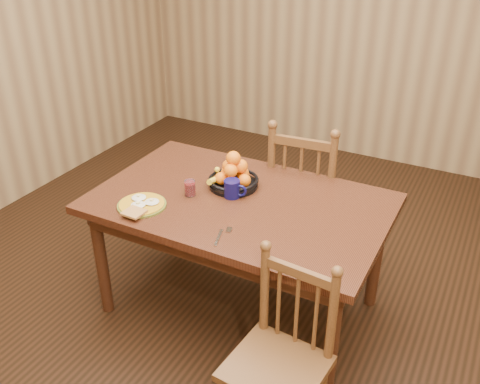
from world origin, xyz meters
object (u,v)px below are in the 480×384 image
at_px(breakfast_plate, 141,205).
at_px(coffee_mug, 233,189).
at_px(chair_far, 306,196).
at_px(dining_table, 240,213).
at_px(fruit_bowl, 233,176).
at_px(chair_near, 280,359).

distance_m(breakfast_plate, coffee_mug, 0.50).
height_order(chair_far, breakfast_plate, chair_far).
distance_m(dining_table, coffee_mug, 0.15).
height_order(coffee_mug, fruit_bowl, fruit_bowl).
bearing_deg(fruit_bowl, chair_far, 63.19).
xyz_separation_m(chair_near, fruit_bowl, (-0.66, 0.80, 0.38)).
distance_m(chair_near, coffee_mug, 0.99).
relative_size(dining_table, chair_near, 1.79).
distance_m(dining_table, chair_far, 0.67).
bearing_deg(dining_table, breakfast_plate, -144.53).
relative_size(dining_table, breakfast_plate, 5.53).
xyz_separation_m(dining_table, breakfast_plate, (-0.43, -0.31, 0.10)).
bearing_deg(chair_far, chair_near, 101.85).
height_order(chair_near, fruit_bowl, fruit_bowl).
bearing_deg(dining_table, fruit_bowl, 131.22).
bearing_deg(dining_table, chair_far, 76.75).
distance_m(chair_far, fruit_bowl, 0.66).
bearing_deg(coffee_mug, breakfast_plate, -139.85).
relative_size(chair_far, chair_near, 1.14).
distance_m(dining_table, chair_near, 0.90).
bearing_deg(dining_table, coffee_mug, 165.90).
distance_m(breakfast_plate, fruit_bowl, 0.55).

